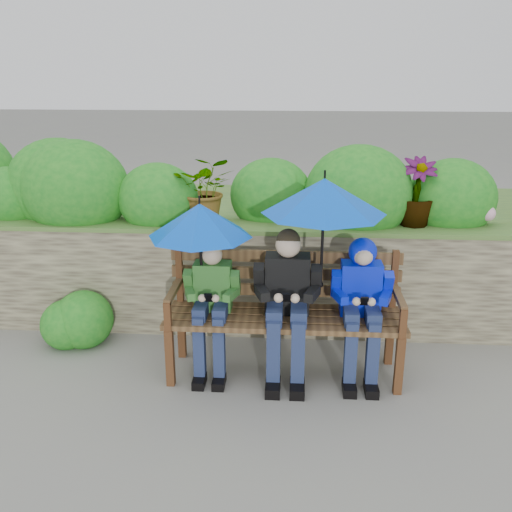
# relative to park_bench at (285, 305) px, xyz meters

# --- Properties ---
(ground) EXTENTS (60.00, 60.00, 0.00)m
(ground) POSITION_rel_park_bench_xyz_m (-0.24, -0.00, -0.57)
(ground) COLOR slate
(ground) RESTS_ON ground
(garden_backdrop) EXTENTS (8.00, 2.88, 1.89)m
(garden_backdrop) POSITION_rel_park_bench_xyz_m (-0.36, 1.55, 0.11)
(garden_backdrop) COLOR #4D4637
(garden_backdrop) RESTS_ON ground
(park_bench) EXTENTS (1.89, 0.55, 1.00)m
(park_bench) POSITION_rel_park_bench_xyz_m (0.00, 0.00, 0.00)
(park_bench) COLOR #482915
(park_bench) RESTS_ON ground
(boy_left) EXTENTS (0.44, 0.51, 1.10)m
(boy_left) POSITION_rel_park_bench_xyz_m (-0.58, -0.08, 0.07)
(boy_left) COLOR #276B1D
(boy_left) RESTS_ON ground
(boy_middle) EXTENTS (0.53, 0.61, 1.21)m
(boy_middle) POSITION_rel_park_bench_xyz_m (0.02, -0.09, 0.11)
(boy_middle) COLOR black
(boy_middle) RESTS_ON ground
(boy_right) EXTENTS (0.47, 0.57, 1.14)m
(boy_right) POSITION_rel_park_bench_xyz_m (0.60, -0.08, 0.13)
(boy_right) COLOR #0014CB
(boy_right) RESTS_ON ground
(umbrella_left) EXTENTS (0.81, 0.81, 0.73)m
(umbrella_left) POSITION_rel_park_bench_xyz_m (-0.66, -0.05, 0.71)
(umbrella_left) COLOR #0043CA
(umbrella_left) RESTS_ON ground
(umbrella_right) EXTENTS (0.94, 0.94, 0.92)m
(umbrella_right) POSITION_rel_park_bench_xyz_m (0.28, -0.06, 0.91)
(umbrella_right) COLOR #0043CA
(umbrella_right) RESTS_ON ground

